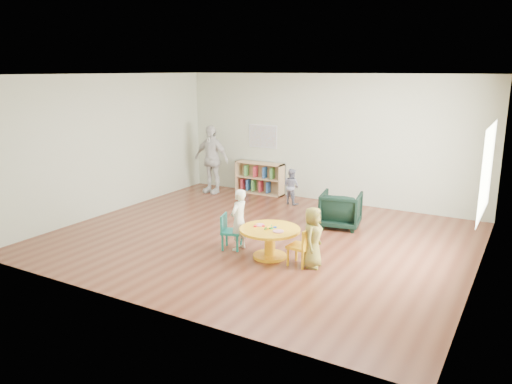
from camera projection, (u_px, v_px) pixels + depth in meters
The scene contains 11 objects.
room at pixel (261, 130), 8.31m from camera, with size 7.10×7.00×2.80m.
activity_table at pixel (270, 237), 7.79m from camera, with size 0.95×0.95×0.52m.
kid_chair_left at pixel (229, 230), 8.18m from camera, with size 0.39×0.39×0.58m.
kid_chair_right at pixel (302, 246), 7.46m from camera, with size 0.34×0.34×0.59m.
bookshelf at pixel (260, 178), 11.86m from camera, with size 1.20×0.30×0.75m.
alphabet_poster at pixel (263, 136), 11.73m from camera, with size 0.74×0.01×0.54m.
armchair at pixel (341, 210), 9.30m from camera, with size 0.71×0.73×0.67m, color black.
child_left at pixel (239, 220), 8.09m from camera, with size 0.37×0.24×1.01m, color silver.
child_right at pixel (313, 237), 7.38m from camera, with size 0.45×0.29×0.93m, color yellow.
toddler at pixel (291, 186), 10.88m from camera, with size 0.38×0.30×0.79m, color #191F3F.
adult_caretaker at pixel (211, 159), 11.82m from camera, with size 0.95×0.39×1.61m, color silver.
Camera 1 is at (4.07, -7.25, 2.88)m, focal length 35.00 mm.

